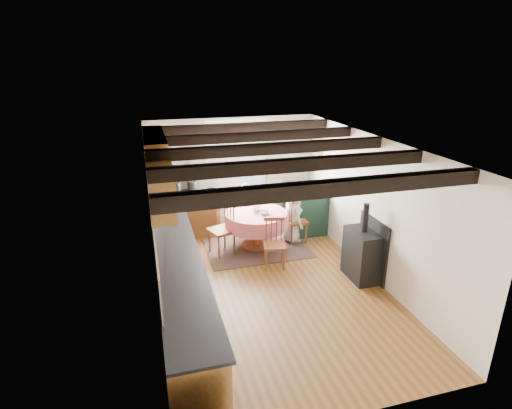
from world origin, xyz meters
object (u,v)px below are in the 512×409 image
object	(u,v)px
chair_near	(275,244)
child_far	(245,208)
chair_right	(296,219)
aga_range	(305,208)
cast_iron_stove	(363,242)
dining_table	(256,230)
child_right	(293,216)
cup	(255,211)
chair_left	(221,228)

from	to	relation	value
chair_near	child_far	xyz separation A→B (m)	(-0.14, 1.59, 0.11)
chair_near	chair_right	world-z (taller)	chair_right
aga_range	cast_iron_stove	xyz separation A→B (m)	(0.11, -2.25, 0.20)
dining_table	child_right	size ratio (longest dim) A/B	1.09
chair_right	child_far	xyz separation A→B (m)	(-0.91, 0.67, 0.08)
child_far	cup	distance (m)	0.76
cup	cast_iron_stove	bearing A→B (deg)	-49.45
chair_left	cast_iron_stove	world-z (taller)	cast_iron_stove
chair_near	child_far	size ratio (longest dim) A/B	0.80
cast_iron_stove	cup	bearing A→B (deg)	130.55
child_far	child_right	xyz separation A→B (m)	(0.83, -0.65, -0.01)
chair_near	child_right	world-z (taller)	child_right
dining_table	cast_iron_stove	world-z (taller)	cast_iron_stove
cast_iron_stove	child_far	xyz separation A→B (m)	(-1.44, 2.37, -0.12)
aga_range	chair_near	bearing A→B (deg)	-128.83
chair_near	cup	distance (m)	0.93
dining_table	chair_right	distance (m)	0.88
chair_left	cup	world-z (taller)	chair_left
chair_left	child_far	size ratio (longest dim) A/B	0.92
chair_left	aga_range	xyz separation A→B (m)	(1.99, 0.70, -0.05)
chair_near	aga_range	distance (m)	1.89
chair_right	cup	size ratio (longest dim) A/B	10.54
dining_table	chair_left	world-z (taller)	chair_left
child_far	cup	world-z (taller)	child_far
cast_iron_stove	child_right	distance (m)	1.83
chair_near	child_right	distance (m)	1.17
aga_range	cast_iron_stove	size ratio (longest dim) A/B	0.76
chair_right	chair_left	bearing A→B (deg)	94.66
dining_table	child_right	distance (m)	0.82
chair_left	child_right	size ratio (longest dim) A/B	0.93
chair_near	cast_iron_stove	size ratio (longest dim) A/B	0.67
chair_near	cup	xyz separation A→B (m)	(-0.11, 0.87, 0.32)
chair_near	child_far	distance (m)	1.60
cast_iron_stove	chair_right	bearing A→B (deg)	107.23
aga_range	cup	bearing A→B (deg)	-155.02
dining_table	aga_range	size ratio (longest dim) A/B	1.18
chair_left	chair_near	bearing A→B (deg)	27.45
aga_range	cup	world-z (taller)	aga_range
child_right	dining_table	bearing A→B (deg)	85.24
dining_table	cup	xyz separation A→B (m)	(-0.01, -0.01, 0.41)
chair_right	child_right	distance (m)	0.11
chair_near	cup	size ratio (longest dim) A/B	9.89
chair_right	cast_iron_stove	bearing A→B (deg)	-163.50
child_far	cast_iron_stove	bearing A→B (deg)	114.30
aga_range	child_right	size ratio (longest dim) A/B	0.92
dining_table	aga_range	bearing A→B (deg)	25.03
chair_left	cup	size ratio (longest dim) A/B	11.37
cast_iron_stove	cup	xyz separation A→B (m)	(-1.41, 1.65, 0.10)
chair_right	child_far	size ratio (longest dim) A/B	0.86
chair_right	child_far	bearing A→B (deg)	52.93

